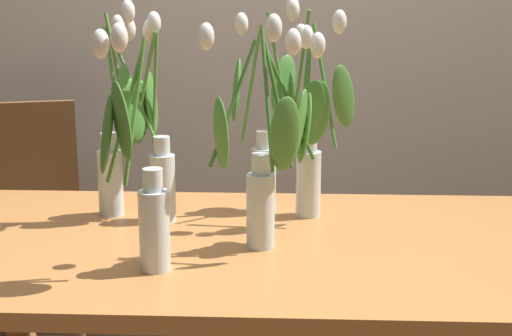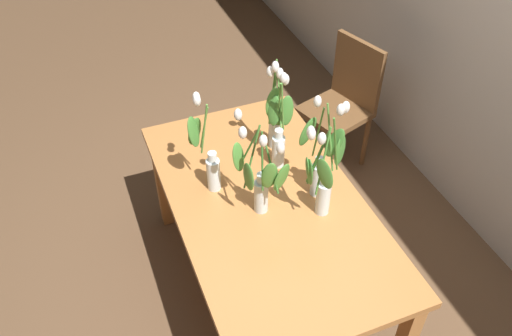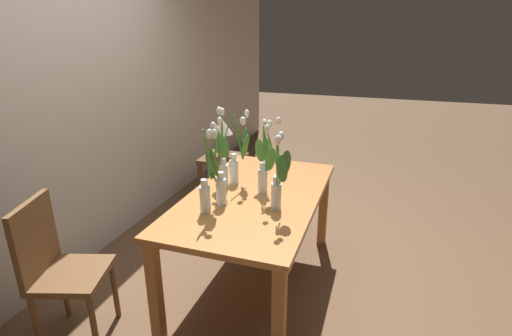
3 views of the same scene
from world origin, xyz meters
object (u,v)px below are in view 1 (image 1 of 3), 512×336
object	(u,v)px
tulip_vase_2	(310,134)
tulip_vase_4	(154,154)
tulip_vase_5	(122,142)
tulip_vase_0	(268,160)
tulip_vase_1	(264,145)
tulip_vase_3	(141,191)
dining_table	(246,275)
dining_chair	(27,211)

from	to	relation	value
tulip_vase_2	tulip_vase_4	distance (m)	0.42
tulip_vase_5	tulip_vase_4	bearing A→B (deg)	-16.44
tulip_vase_2	tulip_vase_5	distance (m)	0.50
tulip_vase_0	tulip_vase_1	xyz separation A→B (m)	(-0.02, 0.32, -0.03)
tulip_vase_2	tulip_vase_1	bearing A→B (deg)	155.35
tulip_vase_0	tulip_vase_5	distance (m)	0.47
tulip_vase_3	tulip_vase_2	bearing A→B (deg)	49.08
tulip_vase_2	tulip_vase_3	bearing A→B (deg)	-130.92
tulip_vase_1	tulip_vase_5	world-z (taller)	tulip_vase_1
tulip_vase_5	tulip_vase_1	bearing A→B (deg)	9.52
dining_table	tulip_vase_4	world-z (taller)	tulip_vase_4
tulip_vase_2	tulip_vase_5	bearing A→B (deg)	-179.25
tulip_vase_5	dining_chair	xyz separation A→B (m)	(-0.55, 0.75, -0.42)
tulip_vase_5	dining_chair	bearing A→B (deg)	126.33
dining_table	tulip_vase_2	xyz separation A→B (m)	(0.16, 0.20, 0.32)
dining_table	tulip_vase_2	size ratio (longest dim) A/B	2.71
tulip_vase_5	tulip_vase_3	bearing A→B (deg)	-72.25
dining_table	dining_chair	xyz separation A→B (m)	(-0.90, 0.95, -0.12)
tulip_vase_0	dining_chair	xyz separation A→B (m)	(-0.95, 1.01, -0.43)
tulip_vase_3	dining_chair	size ratio (longest dim) A/B	0.58
tulip_vase_4	dining_table	bearing A→B (deg)	-32.94
tulip_vase_3	tulip_vase_5	world-z (taller)	tulip_vase_5
tulip_vase_0	tulip_vase_1	distance (m)	0.32
tulip_vase_0	tulip_vase_5	world-z (taller)	tulip_vase_5
dining_table	tulip_vase_3	world-z (taller)	tulip_vase_3
tulip_vase_1	tulip_vase_4	xyz separation A→B (m)	(-0.29, -0.09, -0.01)
dining_table	tulip_vase_0	world-z (taller)	tulip_vase_0
tulip_vase_0	dining_chair	bearing A→B (deg)	133.44
dining_table	tulip_vase_4	xyz separation A→B (m)	(-0.26, 0.17, 0.27)
tulip_vase_3	tulip_vase_5	xyz separation A→B (m)	(-0.13, 0.42, 0.02)
tulip_vase_4	dining_chair	world-z (taller)	tulip_vase_4
dining_table	tulip_vase_4	distance (m)	0.41
tulip_vase_0	tulip_vase_2	world-z (taller)	tulip_vase_2
tulip_vase_0	tulip_vase_5	xyz separation A→B (m)	(-0.40, 0.25, -0.01)
dining_table	tulip_vase_3	distance (m)	0.41
tulip_vase_0	tulip_vase_3	size ratio (longest dim) A/B	1.03
dining_table	tulip_vase_2	bearing A→B (deg)	51.40
tulip_vase_1	tulip_vase_5	xyz separation A→B (m)	(-0.38, -0.06, 0.02)
tulip_vase_2	dining_chair	bearing A→B (deg)	144.76
tulip_vase_1	tulip_vase_3	world-z (taller)	tulip_vase_1
tulip_vase_2	tulip_vase_3	world-z (taller)	tulip_vase_2
tulip_vase_5	tulip_vase_0	bearing A→B (deg)	-32.41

